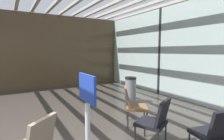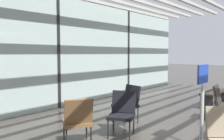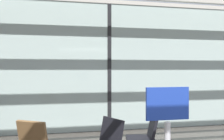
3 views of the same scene
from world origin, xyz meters
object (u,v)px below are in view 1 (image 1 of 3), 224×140
object	(u,v)px
lounge_chair_2	(133,103)
trash_bin	(131,90)
lounge_chair_3	(216,131)
lounge_chair_4	(156,119)
info_sign	(88,138)

from	to	relation	value
lounge_chair_2	trash_bin	bearing A→B (deg)	-1.97
lounge_chair_2	lounge_chair_3	size ratio (longest dim) A/B	1.00
lounge_chair_2	lounge_chair_4	size ratio (longest dim) A/B	1.00
lounge_chair_2	lounge_chair_4	xyz separation A→B (m)	(0.98, -0.23, 0.00)
lounge_chair_3	lounge_chair_4	world-z (taller)	same
trash_bin	info_sign	distance (m)	3.80
lounge_chair_3	lounge_chair_4	size ratio (longest dim) A/B	1.00
lounge_chair_4	trash_bin	size ratio (longest dim) A/B	1.01
lounge_chair_2	info_sign	xyz separation A→B (m)	(1.33, -1.67, 0.18)
lounge_chair_3	lounge_chair_4	bearing A→B (deg)	-48.75
lounge_chair_2	lounge_chair_4	bearing A→B (deg)	-160.45
lounge_chair_3	lounge_chair_4	xyz separation A→B (m)	(-0.80, -0.45, 0.00)
lounge_chair_2	trash_bin	world-z (taller)	lounge_chair_2
trash_bin	info_sign	world-z (taller)	info_sign
lounge_chair_4	info_sign	world-z (taller)	info_sign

